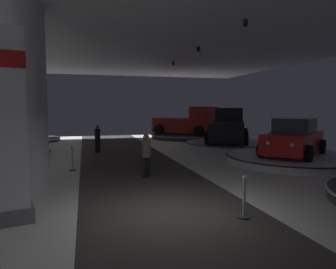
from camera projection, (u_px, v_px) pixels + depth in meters
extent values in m
cube|color=silver|center=(171.00, 213.00, 7.61)|extent=(24.00, 44.00, 0.05)
cube|color=#383330|center=(171.00, 212.00, 7.61)|extent=(4.40, 44.00, 0.01)
cylinder|color=black|center=(5.00, 41.00, 13.08)|extent=(0.16, 0.16, 0.22)
cylinder|color=black|center=(29.00, 59.00, 17.65)|extent=(0.16, 0.16, 0.22)
cylinder|color=black|center=(245.00, 23.00, 10.25)|extent=(0.16, 0.16, 0.22)
cylinder|color=black|center=(198.00, 49.00, 14.85)|extent=(0.16, 0.16, 0.22)
cylinder|color=black|center=(173.00, 63.00, 19.52)|extent=(0.16, 0.16, 0.22)
cylinder|color=silver|center=(21.00, 101.00, 9.21)|extent=(1.48, 1.48, 5.50)
cube|color=slate|center=(3.00, 216.00, 6.85)|extent=(1.38, 0.93, 0.35)
cylinder|color=#B7B7BC|center=(228.00, 144.00, 21.20)|extent=(5.57, 5.57, 0.25)
cylinder|color=black|center=(228.00, 142.00, 21.20)|extent=(5.68, 5.68, 0.05)
cube|color=black|center=(228.00, 131.00, 21.13)|extent=(4.37, 5.66, 1.20)
cube|color=black|center=(229.00, 115.00, 22.69)|extent=(2.48, 2.40, 1.00)
cube|color=#28333D|center=(229.00, 115.00, 22.20)|extent=(1.57, 0.90, 0.75)
cylinder|color=black|center=(213.00, 133.00, 23.23)|extent=(0.65, 0.87, 0.84)
cylinder|color=black|center=(246.00, 134.00, 22.68)|extent=(0.65, 0.87, 0.84)
cylinder|color=black|center=(208.00, 138.00, 19.63)|extent=(0.65, 0.87, 0.84)
cylinder|color=black|center=(246.00, 139.00, 19.09)|extent=(0.65, 0.87, 0.84)
cylinder|color=silver|center=(293.00, 159.00, 14.55)|extent=(5.99, 5.99, 0.34)
cylinder|color=black|center=(293.00, 156.00, 14.54)|extent=(6.11, 6.11, 0.05)
cube|color=red|center=(293.00, 142.00, 14.49)|extent=(4.40, 4.03, 0.90)
cube|color=#2D3842|center=(295.00, 126.00, 14.54)|extent=(2.46, 2.41, 0.70)
cylinder|color=black|center=(309.00, 153.00, 12.77)|extent=(0.67, 0.60, 0.68)
cylinder|color=black|center=(261.00, 150.00, 13.95)|extent=(0.67, 0.60, 0.68)
cylinder|color=black|center=(323.00, 147.00, 15.07)|extent=(0.67, 0.60, 0.68)
cylinder|color=black|center=(280.00, 144.00, 16.24)|extent=(0.67, 0.60, 0.68)
sphere|color=white|center=(292.00, 145.00, 12.53)|extent=(0.18, 0.18, 0.18)
sphere|color=white|center=(268.00, 143.00, 13.11)|extent=(0.18, 0.18, 0.18)
cylinder|color=#333338|center=(23.00, 140.00, 23.80)|extent=(5.28, 5.28, 0.24)
cylinder|color=white|center=(23.00, 139.00, 23.79)|extent=(5.39, 5.39, 0.05)
cube|color=#2D5638|center=(23.00, 130.00, 23.74)|extent=(3.32, 4.57, 0.90)
cube|color=#2D3842|center=(23.00, 121.00, 23.56)|extent=(2.19, 2.36, 0.70)
cylinder|color=black|center=(4.00, 133.00, 24.26)|extent=(0.47, 0.71, 0.68)
cylinder|color=black|center=(32.00, 132.00, 25.49)|extent=(0.47, 0.71, 0.68)
cylinder|color=black|center=(13.00, 136.00, 22.03)|extent=(0.47, 0.71, 0.68)
cylinder|color=black|center=(42.00, 134.00, 23.26)|extent=(0.47, 0.71, 0.68)
sphere|color=white|center=(10.00, 128.00, 25.03)|extent=(0.18, 0.18, 0.18)
sphere|color=white|center=(23.00, 127.00, 25.64)|extent=(0.18, 0.18, 0.18)
cylinder|color=black|center=(19.00, 142.00, 17.96)|extent=(0.70, 0.53, 0.68)
cylinder|color=black|center=(33.00, 145.00, 16.55)|extent=(0.70, 0.53, 0.68)
sphere|color=white|center=(33.00, 136.00, 18.01)|extent=(0.18, 0.18, 0.18)
sphere|color=white|center=(40.00, 137.00, 17.31)|extent=(0.18, 0.18, 0.18)
cylinder|color=#333338|center=(185.00, 136.00, 26.18)|extent=(5.57, 5.56, 0.34)
cylinder|color=white|center=(185.00, 135.00, 26.16)|extent=(5.68, 5.68, 0.05)
cube|color=maroon|center=(185.00, 125.00, 26.10)|extent=(5.15, 5.31, 1.20)
cube|color=maroon|center=(204.00, 113.00, 25.11)|extent=(2.55, 2.54, 1.00)
cube|color=#28333D|center=(198.00, 113.00, 25.38)|extent=(1.33, 1.25, 0.75)
cylinder|color=black|center=(211.00, 129.00, 26.14)|extent=(0.78, 0.80, 0.84)
cylinder|color=black|center=(199.00, 131.00, 24.15)|extent=(0.78, 0.80, 0.84)
cylinder|color=black|center=(173.00, 128.00, 28.10)|extent=(0.78, 0.80, 0.84)
cylinder|color=black|center=(159.00, 129.00, 26.11)|extent=(0.78, 0.80, 0.84)
cylinder|color=black|center=(99.00, 146.00, 17.60)|extent=(0.14, 0.14, 0.80)
cylinder|color=black|center=(96.00, 146.00, 17.66)|extent=(0.14, 0.14, 0.80)
cylinder|color=black|center=(97.00, 134.00, 17.57)|extent=(0.32, 0.32, 0.62)
sphere|color=#99755B|center=(97.00, 127.00, 17.54)|extent=(0.22, 0.22, 0.22)
cylinder|color=black|center=(148.00, 166.00, 11.47)|extent=(0.14, 0.14, 0.80)
cylinder|color=black|center=(144.00, 167.00, 11.37)|extent=(0.14, 0.14, 0.80)
cylinder|color=#6B665B|center=(146.00, 149.00, 11.36)|extent=(0.32, 0.32, 0.62)
sphere|color=#99755B|center=(146.00, 137.00, 11.33)|extent=(0.22, 0.22, 0.22)
cylinder|color=#333338|center=(73.00, 170.00, 12.67)|extent=(0.28, 0.28, 0.04)
cylinder|color=#B2B2B7|center=(72.00, 159.00, 12.63)|extent=(0.07, 0.07, 0.96)
sphere|color=#B2B2B7|center=(72.00, 147.00, 12.59)|extent=(0.10, 0.10, 0.10)
cylinder|color=#333338|center=(244.00, 217.00, 7.20)|extent=(0.28, 0.28, 0.04)
cylinder|color=#B2B2B7|center=(244.00, 198.00, 7.16)|extent=(0.07, 0.07, 0.96)
sphere|color=#B2B2B7|center=(245.00, 177.00, 7.12)|extent=(0.10, 0.10, 0.10)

